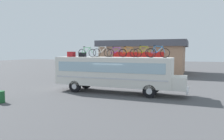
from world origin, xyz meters
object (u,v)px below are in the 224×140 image
rooftop_bicycle_1 (87,53)px  rooftop_bicycle_5 (144,52)px  rooftop_bicycle_3 (116,53)px  bus (115,72)px  trash_bin (0,97)px  rooftop_bicycle_2 (102,52)px  luggage_bag_2 (82,55)px  luggage_bag_1 (71,54)px  rooftop_bicycle_6 (158,53)px  rooftop_bicycle_4 (128,53)px

rooftop_bicycle_1 → rooftop_bicycle_5: 4.85m
rooftop_bicycle_1 → rooftop_bicycle_3: (2.49, 0.55, -0.01)m
bus → trash_bin: 8.68m
rooftop_bicycle_2 → rooftop_bicycle_3: size_ratio=1.01×
rooftop_bicycle_3 → trash_bin: size_ratio=2.20×
rooftop_bicycle_3 → trash_bin: bearing=-133.2°
luggage_bag_2 → rooftop_bicycle_2: 1.87m
rooftop_bicycle_3 → trash_bin: (-6.05, -6.45, -2.95)m
luggage_bag_1 → rooftop_bicycle_5: 6.44m
rooftop_bicycle_2 → luggage_bag_1: bearing=-170.2°
rooftop_bicycle_1 → rooftop_bicycle_6: (6.07, -0.08, 0.02)m
rooftop_bicycle_1 → bus: bearing=4.5°
rooftop_bicycle_1 → rooftop_bicycle_4: bearing=4.5°
rooftop_bicycle_3 → rooftop_bicycle_4: 1.15m
luggage_bag_2 → rooftop_bicycle_3: bearing=2.1°
rooftop_bicycle_4 → trash_bin: bearing=-139.2°
bus → rooftop_bicycle_4: bearing=4.4°
luggage_bag_1 → luggage_bag_2: luggage_bag_1 is taller
rooftop_bicycle_6 → trash_bin: rooftop_bicycle_6 is taller
bus → rooftop_bicycle_5: (2.34, 0.31, 1.63)m
luggage_bag_2 → rooftop_bicycle_6: size_ratio=0.30×
rooftop_bicycle_2 → rooftop_bicycle_4: size_ratio=1.07×
rooftop_bicycle_6 → rooftop_bicycle_1: bearing=179.2°
rooftop_bicycle_2 → rooftop_bicycle_3: bearing=-0.6°
rooftop_bicycle_2 → trash_bin: 8.55m
rooftop_bicycle_2 → trash_bin: rooftop_bicycle_2 is taller
rooftop_bicycle_3 → rooftop_bicycle_4: rooftop_bicycle_4 is taller
rooftop_bicycle_2 → rooftop_bicycle_5: rooftop_bicycle_5 is taller
luggage_bag_1 → rooftop_bicycle_6: size_ratio=0.34×
rooftop_bicycle_1 → rooftop_bicycle_2: rooftop_bicycle_2 is taller
rooftop_bicycle_3 → rooftop_bicycle_4: (1.12, -0.27, 0.01)m
rooftop_bicycle_2 → rooftop_bicycle_3: (1.31, -0.01, -0.03)m
luggage_bag_1 → rooftop_bicycle_6: 7.67m
luggage_bag_1 → rooftop_bicycle_4: size_ratio=0.35×
rooftop_bicycle_5 → rooftop_bicycle_2: bearing=179.0°
rooftop_bicycle_6 → bus: bearing=175.5°
rooftop_bicycle_1 → rooftop_bicycle_6: rooftop_bicycle_6 is taller
rooftop_bicycle_4 → rooftop_bicycle_3: bearing=166.5°
luggage_bag_1 → rooftop_bicycle_1: size_ratio=0.34×
rooftop_bicycle_1 → trash_bin: 7.49m
rooftop_bicycle_5 → bus: bearing=-172.5°
luggage_bag_1 → rooftop_bicycle_2: (2.78, 0.48, 0.17)m
rooftop_bicycle_6 → trash_bin: size_ratio=2.19×
luggage_bag_1 → rooftop_bicycle_2: rooftop_bicycle_2 is taller
rooftop_bicycle_3 → trash_bin: rooftop_bicycle_3 is taller
trash_bin → luggage_bag_2: bearing=65.5°
luggage_bag_2 → rooftop_bicycle_3: size_ratio=0.30×
bus → rooftop_bicycle_6: size_ratio=6.28×
trash_bin → rooftop_bicycle_2: bearing=53.8°
bus → luggage_bag_1: size_ratio=18.72×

